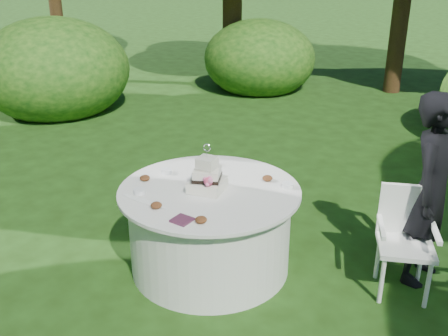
{
  "coord_description": "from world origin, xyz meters",
  "views": [
    {
      "loc": [
        2.37,
        -3.26,
        2.67
      ],
      "look_at": [
        0.15,
        0.0,
        1.0
      ],
      "focal_mm": 42.0,
      "sensor_mm": 36.0,
      "label": 1
    }
  ],
  "objects": [
    {
      "name": "petal_cups",
      "position": [
        -0.02,
        -0.2,
        0.79
      ],
      "size": [
        0.99,
        1.04,
        0.05
      ],
      "color": "#562D16",
      "rests_on": "table"
    },
    {
      "name": "cake",
      "position": [
        -0.0,
        -0.03,
        0.88
      ],
      "size": [
        0.34,
        0.34,
        0.42
      ],
      "color": "white",
      "rests_on": "table"
    },
    {
      "name": "table",
      "position": [
        0.0,
        0.0,
        0.39
      ],
      "size": [
        1.56,
        1.56,
        0.77
      ],
      "color": "white",
      "rests_on": "ground"
    },
    {
      "name": "napkins",
      "position": [
        0.16,
        -0.57,
        0.78
      ],
      "size": [
        0.14,
        0.14,
        0.02
      ],
      "primitive_type": "cube",
      "color": "#4C2038",
      "rests_on": "table"
    },
    {
      "name": "feather_plume",
      "position": [
        -0.29,
        -0.5,
        0.78
      ],
      "size": [
        0.48,
        0.07,
        0.01
      ],
      "primitive_type": "ellipsoid",
      "color": "white",
      "rests_on": "table"
    },
    {
      "name": "guest",
      "position": [
        1.59,
        0.91,
        0.83
      ],
      "size": [
        0.43,
        0.62,
        1.65
      ],
      "primitive_type": "imported",
      "rotation": [
        0.0,
        0.0,
        1.52
      ],
      "color": "black",
      "rests_on": "ground"
    },
    {
      "name": "votives",
      "position": [
        -0.17,
        0.13,
        0.79
      ],
      "size": [
        1.15,
        0.95,
        0.04
      ],
      "color": "white",
      "rests_on": "table"
    },
    {
      "name": "ground",
      "position": [
        0.0,
        0.0,
        0.0
      ],
      "size": [
        80.0,
        80.0,
        0.0
      ],
      "primitive_type": "plane",
      "color": "#1C370F",
      "rests_on": "ground"
    },
    {
      "name": "chair",
      "position": [
        1.5,
        0.65,
        0.52
      ],
      "size": [
        0.57,
        0.57,
        0.9
      ],
      "color": "silver",
      "rests_on": "ground"
    }
  ]
}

